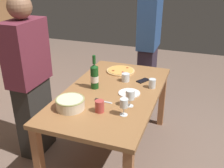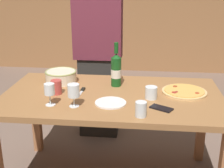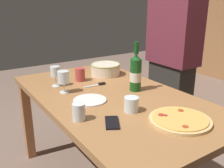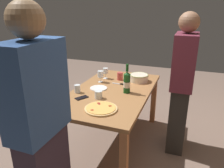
{
  "view_description": "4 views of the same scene",
  "coord_description": "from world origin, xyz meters",
  "px_view_note": "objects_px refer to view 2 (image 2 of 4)",
  "views": [
    {
      "loc": [
        -2.18,
        -0.78,
        1.89
      ],
      "look_at": [
        0.0,
        0.0,
        0.83
      ],
      "focal_mm": 42.0,
      "sensor_mm": 36.0,
      "label": 1
    },
    {
      "loc": [
        0.22,
        -2.05,
        1.55
      ],
      "look_at": [
        0.0,
        0.0,
        0.83
      ],
      "focal_mm": 48.67,
      "sensor_mm": 36.0,
      "label": 2
    },
    {
      "loc": [
        1.34,
        -0.89,
        1.37
      ],
      "look_at": [
        0.0,
        0.0,
        0.83
      ],
      "focal_mm": 40.91,
      "sensor_mm": 36.0,
      "label": 3
    },
    {
      "loc": [
        2.28,
        0.86,
        1.71
      ],
      "look_at": [
        0.0,
        0.0,
        0.83
      ],
      "focal_mm": 34.53,
      "sensor_mm": 36.0,
      "label": 4
    }
  ],
  "objects_px": {
    "pizza": "(184,92)",
    "person_host": "(98,56)",
    "wine_bottle": "(116,70)",
    "cup_amber": "(151,93)",
    "pizza_knife": "(82,91)",
    "wine_glass_near_pizza": "(49,90)",
    "cup_ceramic": "(56,87)",
    "dining_table": "(112,106)",
    "serving_bowl": "(61,76)",
    "wine_glass_by_bottle": "(74,91)",
    "cup_spare": "(141,109)",
    "cell_phone": "(161,108)",
    "side_plate": "(111,103)"
  },
  "relations": [
    {
      "from": "dining_table",
      "to": "wine_glass_near_pizza",
      "type": "relative_size",
      "value": 10.62
    },
    {
      "from": "cell_phone",
      "to": "pizza_knife",
      "type": "height_order",
      "value": "pizza_knife"
    },
    {
      "from": "cup_amber",
      "to": "pizza_knife",
      "type": "bearing_deg",
      "value": 171.52
    },
    {
      "from": "pizza",
      "to": "cell_phone",
      "type": "height_order",
      "value": "pizza"
    },
    {
      "from": "wine_glass_near_pizza",
      "to": "dining_table",
      "type": "bearing_deg",
      "value": 32.12
    },
    {
      "from": "serving_bowl",
      "to": "cup_spare",
      "type": "distance_m",
      "value": 0.87
    },
    {
      "from": "cup_amber",
      "to": "pizza_knife",
      "type": "distance_m",
      "value": 0.52
    },
    {
      "from": "pizza",
      "to": "person_host",
      "type": "distance_m",
      "value": 1.03
    },
    {
      "from": "pizza_knife",
      "to": "person_host",
      "type": "distance_m",
      "value": 0.77
    },
    {
      "from": "wine_glass_by_bottle",
      "to": "person_host",
      "type": "xyz_separation_m",
      "value": [
        0.01,
        1.04,
        -0.02
      ]
    },
    {
      "from": "side_plate",
      "to": "person_host",
      "type": "bearing_deg",
      "value": 103.2
    },
    {
      "from": "side_plate",
      "to": "person_host",
      "type": "relative_size",
      "value": 0.13
    },
    {
      "from": "wine_bottle",
      "to": "cell_phone",
      "type": "height_order",
      "value": "wine_bottle"
    },
    {
      "from": "cup_ceramic",
      "to": "wine_bottle",
      "type": "bearing_deg",
      "value": 28.2
    },
    {
      "from": "cell_phone",
      "to": "person_host",
      "type": "bearing_deg",
      "value": 58.89
    },
    {
      "from": "wine_glass_by_bottle",
      "to": "pizza",
      "type": "bearing_deg",
      "value": 23.75
    },
    {
      "from": "wine_glass_near_pizza",
      "to": "cup_amber",
      "type": "height_order",
      "value": "wine_glass_near_pizza"
    },
    {
      "from": "wine_glass_near_pizza",
      "to": "cup_ceramic",
      "type": "distance_m",
      "value": 0.22
    },
    {
      "from": "side_plate",
      "to": "pizza_knife",
      "type": "bearing_deg",
      "value": 140.23
    },
    {
      "from": "dining_table",
      "to": "wine_glass_by_bottle",
      "type": "height_order",
      "value": "wine_glass_by_bottle"
    },
    {
      "from": "pizza",
      "to": "cup_spare",
      "type": "bearing_deg",
      "value": -125.55
    },
    {
      "from": "pizza",
      "to": "serving_bowl",
      "type": "relative_size",
      "value": 1.3
    },
    {
      "from": "cup_ceramic",
      "to": "cup_spare",
      "type": "height_order",
      "value": "cup_ceramic"
    },
    {
      "from": "pizza",
      "to": "pizza_knife",
      "type": "height_order",
      "value": "pizza"
    },
    {
      "from": "dining_table",
      "to": "wine_glass_near_pizza",
      "type": "distance_m",
      "value": 0.5
    },
    {
      "from": "pizza",
      "to": "wine_glass_near_pizza",
      "type": "height_order",
      "value": "wine_glass_near_pizza"
    },
    {
      "from": "wine_glass_near_pizza",
      "to": "wine_glass_by_bottle",
      "type": "distance_m",
      "value": 0.16
    },
    {
      "from": "pizza_knife",
      "to": "cup_amber",
      "type": "bearing_deg",
      "value": -8.48
    },
    {
      "from": "wine_bottle",
      "to": "cup_spare",
      "type": "height_order",
      "value": "wine_bottle"
    },
    {
      "from": "wine_bottle",
      "to": "person_host",
      "type": "height_order",
      "value": "person_host"
    },
    {
      "from": "wine_glass_by_bottle",
      "to": "cup_spare",
      "type": "xyz_separation_m",
      "value": [
        0.44,
        -0.11,
        -0.06
      ]
    },
    {
      "from": "serving_bowl",
      "to": "wine_bottle",
      "type": "relative_size",
      "value": 0.73
    },
    {
      "from": "pizza",
      "to": "person_host",
      "type": "height_order",
      "value": "person_host"
    },
    {
      "from": "serving_bowl",
      "to": "wine_glass_by_bottle",
      "type": "xyz_separation_m",
      "value": [
        0.21,
        -0.47,
        0.06
      ]
    },
    {
      "from": "wine_bottle",
      "to": "person_host",
      "type": "bearing_deg",
      "value": 110.93
    },
    {
      "from": "cup_spare",
      "to": "pizza_knife",
      "type": "distance_m",
      "value": 0.58
    },
    {
      "from": "wine_bottle",
      "to": "cup_amber",
      "type": "distance_m",
      "value": 0.37
    },
    {
      "from": "dining_table",
      "to": "cell_phone",
      "type": "distance_m",
      "value": 0.43
    },
    {
      "from": "pizza",
      "to": "wine_bottle",
      "type": "height_order",
      "value": "wine_bottle"
    },
    {
      "from": "serving_bowl",
      "to": "pizza_knife",
      "type": "relative_size",
      "value": 1.48
    },
    {
      "from": "cell_phone",
      "to": "cup_amber",
      "type": "bearing_deg",
      "value": 50.17
    },
    {
      "from": "serving_bowl",
      "to": "cup_amber",
      "type": "relative_size",
      "value": 2.91
    },
    {
      "from": "pizza",
      "to": "serving_bowl",
      "type": "xyz_separation_m",
      "value": [
        -0.97,
        0.14,
        0.04
      ]
    },
    {
      "from": "cup_ceramic",
      "to": "cup_spare",
      "type": "distance_m",
      "value": 0.7
    },
    {
      "from": "cup_amber",
      "to": "side_plate",
      "type": "bearing_deg",
      "value": -155.94
    },
    {
      "from": "serving_bowl",
      "to": "pizza_knife",
      "type": "height_order",
      "value": "serving_bowl"
    },
    {
      "from": "wine_glass_by_bottle",
      "to": "pizza_knife",
      "type": "height_order",
      "value": "wine_glass_by_bottle"
    },
    {
      "from": "pizza",
      "to": "wine_bottle",
      "type": "bearing_deg",
      "value": 168.25
    },
    {
      "from": "cup_spare",
      "to": "side_plate",
      "type": "xyz_separation_m",
      "value": [
        -0.21,
        0.18,
        -0.04
      ]
    },
    {
      "from": "cup_spare",
      "to": "wine_glass_near_pizza",
      "type": "bearing_deg",
      "value": 169.54
    }
  ]
}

